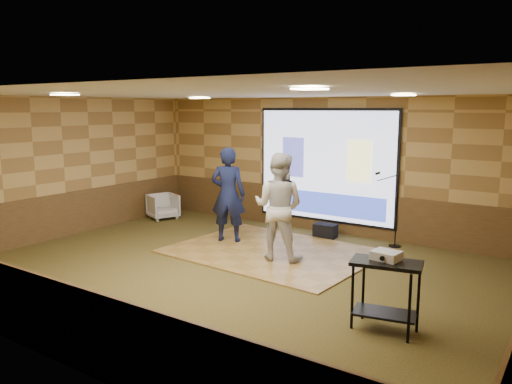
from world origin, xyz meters
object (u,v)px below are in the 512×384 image
Objects in this scene: projector_screen at (325,167)px; dance_floor at (272,251)px; player_right at (279,206)px; player_left at (228,194)px; banquet_chair at (163,206)px; av_table at (386,283)px; mic_stand at (393,222)px; duffel_bag at (325,231)px; projector at (386,255)px.

projector_screen is 2.51m from dance_floor.
player_left is at bearing -28.64° from player_right.
banquet_chair reaches higher than dance_floor.
player_left reaches higher than av_table.
banquet_chair is at bearing -28.37° from player_right.
dance_floor is at bearing -123.96° from mic_stand.
duffel_bag is at bearing 125.37° from av_table.
projector_screen is at bearing 87.06° from dance_floor.
dance_floor is at bearing -55.20° from player_right.
player_right reaches higher than mic_stand.
projector_screen reaches higher than player_right.
dance_floor is 4.01m from banquet_chair.
av_table reaches higher than dance_floor.
av_table is at bearing -60.47° from mic_stand.
projector reaches higher than banquet_chair.
dance_floor is (-0.10, -2.03, -1.46)m from projector_screen.
player_left is 5.95× the size of projector.
player_left is 2.93m from banquet_chair.
duffel_bag is (4.23, 0.60, -0.17)m from banquet_chair.
mic_stand is (-1.18, 3.78, -0.46)m from projector.
mic_stand is at bearing -135.00° from player_right.
projector is (4.12, -2.19, -0.05)m from player_left.
dance_floor is at bearing 148.81° from player_left.
duffel_bag is (-2.64, 3.72, -0.47)m from av_table.
av_table is (4.15, -2.26, -0.39)m from player_left.
player_right is at bearing 137.48° from player_left.
projector_screen is 4.84× the size of banquet_chair.
projector is 0.48× the size of banquet_chair.
banquet_chair is at bearing 163.30° from projector.
projector is at bearing -60.59° from mic_stand.
banquet_chair is 4.28m from duffel_bag.
av_table reaches higher than banquet_chair.
projector is 4.56m from duffel_bag.
banquet_chair is (-3.98, -1.04, -1.16)m from projector_screen.
player_left reaches higher than dance_floor.
projector_screen reaches higher than dance_floor.
mic_stand is at bearing 43.99° from dance_floor.
projector_screen reaches higher than duffel_bag.
player_left reaches higher than projector.
dance_floor is 2.50× the size of mic_stand.
av_table is at bearing -54.63° from duffel_bag.
av_table is 1.90× the size of duffel_bag.
banquet_chair is at bearing -171.90° from duffel_bag.
projector is 7.52m from banquet_chair.
player_left reaches higher than mic_stand.
player_left is 1.60m from player_right.
projector is (2.86, -4.09, -0.52)m from projector_screen.
dance_floor is 7.95× the size of duffel_bag.
dance_floor is at bearing -81.45° from banquet_chair.
projector_screen is 1.97m from mic_stand.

